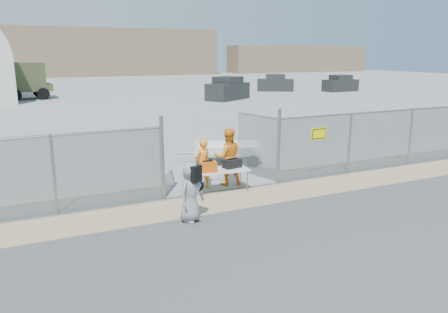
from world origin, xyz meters
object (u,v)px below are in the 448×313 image
visitor (191,192)px  utility_trailer (228,153)px  security_worker_left (203,164)px  folding_table (222,181)px  security_worker_right (228,157)px

visitor → utility_trailer: size_ratio=0.46×
security_worker_left → folding_table: bearing=111.0°
security_worker_right → folding_table: bearing=64.3°
visitor → utility_trailer: bearing=27.4°
security_worker_right → visitor: security_worker_right is taller
security_worker_left → utility_trailer: security_worker_left is taller
security_worker_right → utility_trailer: size_ratio=0.56×
security_worker_right → utility_trailer: (1.26, 2.68, -0.54)m
security_worker_right → security_worker_left: bearing=16.5°
folding_table → visitor: size_ratio=1.08×
security_worker_left → utility_trailer: (2.18, 2.72, -0.41)m
folding_table → security_worker_right: 0.98m
folding_table → utility_trailer: bearing=65.9°
folding_table → visitor: bearing=-128.4°
security_worker_left → visitor: security_worker_left is taller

